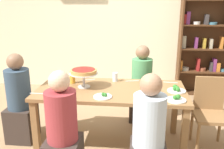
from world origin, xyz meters
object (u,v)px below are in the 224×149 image
(cutlery_spare_fork, at_px, (132,81))
(deep_dish_pizza_stand, at_px, (84,72))
(diner_near_left, at_px, (63,136))
(salad_plate_spare, at_px, (103,96))
(bookshelf, at_px, (209,36))
(diner_far_right, at_px, (141,89))
(salad_plate_near_diner, at_px, (176,90))
(cutlery_fork_far, at_px, (38,93))
(diner_head_west, at_px, (20,104))
(cutlery_fork_near, at_px, (171,82))
(water_glass_clear_near, at_px, (115,77))
(chair_head_east, at_px, (210,110))
(salad_plate_far_diner, at_px, (176,99))
(cutlery_knife_near, at_px, (55,78))
(beer_glass_amber_tall, at_px, (72,77))
(cutlery_knife_far, at_px, (88,80))
(diner_near_right, at_px, (148,141))
(dining_table, at_px, (111,96))

(cutlery_spare_fork, bearing_deg, deep_dish_pizza_stand, 12.71)
(diner_near_left, bearing_deg, salad_plate_spare, -39.19)
(bookshelf, xyz_separation_m, diner_far_right, (-1.25, -1.29, -0.64))
(salad_plate_near_diner, bearing_deg, cutlery_fork_far, -171.27)
(diner_head_west, height_order, cutlery_fork_near, diner_head_west)
(water_glass_clear_near, bearing_deg, chair_head_east, -10.20)
(diner_head_west, bearing_deg, chair_head_east, 2.51)
(salad_plate_far_diner, bearing_deg, salad_plate_near_diner, 82.26)
(salad_plate_far_diner, height_order, cutlery_fork_near, salad_plate_far_diner)
(bookshelf, distance_m, cutlery_knife_near, 2.97)
(cutlery_fork_near, bearing_deg, cutlery_spare_fork, 4.83)
(bookshelf, height_order, cutlery_fork_near, bookshelf)
(diner_head_west, distance_m, salad_plate_near_diner, 1.95)
(bookshelf, relative_size, beer_glass_amber_tall, 14.55)
(chair_head_east, relative_size, cutlery_spare_fork, 4.83)
(cutlery_fork_far, xyz_separation_m, cutlery_spare_fork, (1.06, 0.58, 0.00))
(salad_plate_far_diner, bearing_deg, water_glass_clear_near, 140.14)
(salad_plate_far_diner, xyz_separation_m, cutlery_knife_far, (-1.07, 0.60, -0.01))
(chair_head_east, distance_m, beer_glass_amber_tall, 1.75)
(cutlery_knife_near, bearing_deg, diner_far_right, -164.44)
(diner_near_right, height_order, chair_head_east, diner_near_right)
(salad_plate_spare, height_order, cutlery_fork_near, salad_plate_spare)
(bookshelf, distance_m, cutlery_fork_far, 3.35)
(chair_head_east, bearing_deg, cutlery_spare_fork, -14.17)
(chair_head_east, xyz_separation_m, cutlery_fork_near, (-0.46, 0.23, 0.26))
(deep_dish_pizza_stand, bearing_deg, water_glass_clear_near, 37.47)
(chair_head_east, bearing_deg, salad_plate_near_diner, 12.04)
(diner_near_left, relative_size, diner_far_right, 1.00)
(diner_head_west, bearing_deg, cutlery_fork_far, -33.63)
(deep_dish_pizza_stand, bearing_deg, diner_near_right, -44.00)
(beer_glass_amber_tall, distance_m, cutlery_knife_far, 0.24)
(cutlery_knife_far, bearing_deg, salad_plate_near_diner, 142.57)
(bookshelf, bearing_deg, salad_plate_near_diner, -112.98)
(dining_table, relative_size, deep_dish_pizza_stand, 5.16)
(bookshelf, height_order, diner_near_right, bookshelf)
(water_glass_clear_near, height_order, cutlery_knife_near, water_glass_clear_near)
(cutlery_knife_near, bearing_deg, water_glass_clear_near, 174.82)
(diner_near_right, xyz_separation_m, deep_dish_pizza_stand, (-0.76, 0.74, 0.43))
(dining_table, relative_size, water_glass_clear_near, 15.32)
(chair_head_east, xyz_separation_m, beer_glass_amber_tall, (-1.72, 0.08, 0.33))
(diner_near_left, xyz_separation_m, cutlery_spare_fork, (0.65, 1.03, 0.25))
(diner_near_right, height_order, cutlery_fork_far, diner_near_right)
(diner_head_west, bearing_deg, cutlery_knife_near, 43.55)
(bookshelf, bearing_deg, water_glass_clear_near, -133.03)
(diner_near_right, bearing_deg, diner_far_right, 2.11)
(diner_head_west, relative_size, cutlery_knife_near, 6.39)
(cutlery_fork_far, distance_m, cutlery_knife_far, 0.73)
(salad_plate_near_diner, bearing_deg, diner_near_left, -149.24)
(chair_head_east, xyz_separation_m, cutlery_fork_far, (-2.01, -0.34, 0.26))
(salad_plate_near_diner, height_order, cutlery_fork_near, salad_plate_near_diner)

